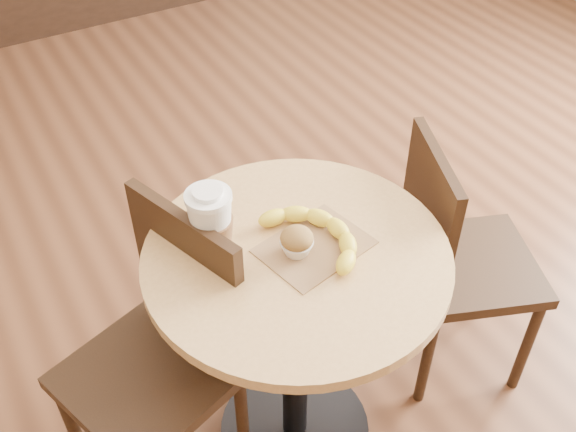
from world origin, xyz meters
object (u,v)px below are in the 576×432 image
object	(u,v)px
chair_right	(455,257)
banana	(316,236)
cafe_table	(296,314)
muffin	(297,242)
chair_left	(164,351)
coffee_cup	(211,224)

from	to	relation	value
chair_right	banana	distance (m)	0.58
cafe_table	banana	distance (m)	0.24
cafe_table	banana	size ratio (longest dim) A/B	2.65
chair_right	muffin	world-z (taller)	chair_right
cafe_table	chair_left	xyz separation A→B (m)	(-0.31, 0.11, -0.07)
cafe_table	chair_right	size ratio (longest dim) A/B	0.91
muffin	banana	world-z (taller)	muffin
cafe_table	chair_right	world-z (taller)	chair_right
banana	chair_right	bearing A→B (deg)	-11.78
cafe_table	muffin	xyz separation A→B (m)	(-0.00, -0.00, 0.25)
coffee_cup	cafe_table	bearing A→B (deg)	-19.34
cafe_table	coffee_cup	distance (m)	0.35
coffee_cup	chair_left	bearing A→B (deg)	-167.90
chair_right	banana	xyz separation A→B (m)	(-0.48, -0.01, 0.32)
muffin	banana	distance (m)	0.06
chair_right	coffee_cup	world-z (taller)	coffee_cup
chair_left	banana	bearing A→B (deg)	55.17
banana	coffee_cup	bearing A→B (deg)	141.59
cafe_table	chair_left	distance (m)	0.34
cafe_table	coffee_cup	size ratio (longest dim) A/B	4.35
muffin	chair_right	bearing A→B (deg)	1.71
chair_left	chair_right	xyz separation A→B (m)	(0.85, -0.10, -0.01)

